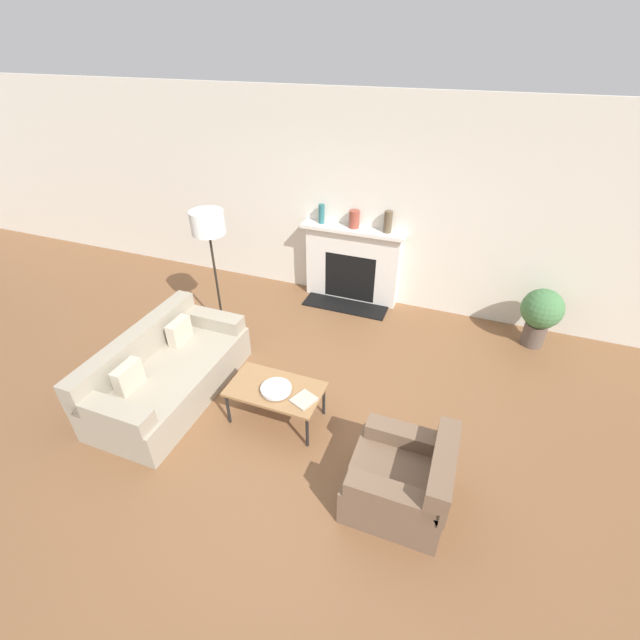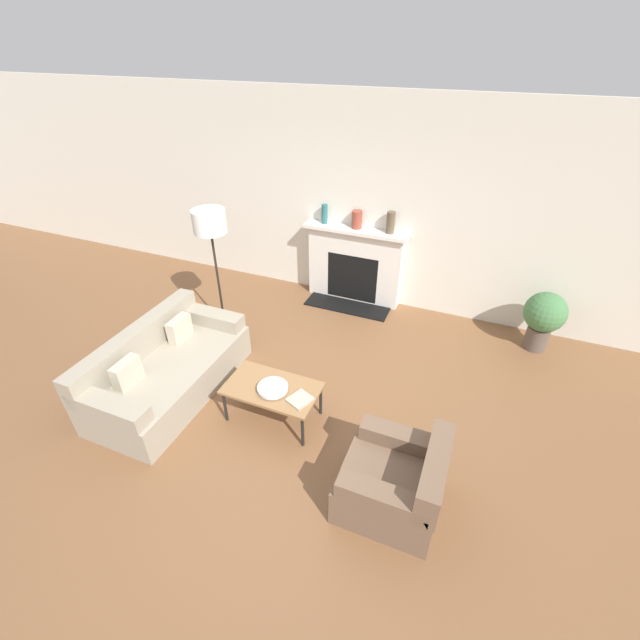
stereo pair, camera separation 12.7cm
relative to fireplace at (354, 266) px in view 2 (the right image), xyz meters
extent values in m
plane|color=brown|center=(0.10, -2.68, -0.56)|extent=(18.00, 18.00, 0.00)
cube|color=silver|center=(0.10, 0.14, 0.89)|extent=(18.00, 0.06, 2.90)
cube|color=silver|center=(0.00, 0.01, -0.01)|extent=(1.40, 0.20, 1.10)
cube|color=black|center=(0.00, -0.07, -0.16)|extent=(0.77, 0.04, 0.71)
cube|color=black|center=(0.00, -0.27, -0.55)|extent=(1.26, 0.40, 0.02)
cube|color=silver|center=(0.00, -0.02, 0.56)|extent=(1.52, 0.28, 0.05)
cube|color=#9E937F|center=(-1.25, -2.74, -0.36)|extent=(0.94, 1.89, 0.41)
cube|color=#9E937F|center=(-1.63, -2.74, 0.02)|extent=(0.20, 1.89, 0.34)
cube|color=#9E937F|center=(-1.25, -3.57, -0.07)|extent=(0.87, 0.22, 0.17)
cube|color=#9E937F|center=(-1.25, -1.90, -0.07)|extent=(0.87, 0.22, 0.17)
cube|color=#C0B49C|center=(-1.39, -3.16, -0.02)|extent=(0.12, 0.32, 0.28)
cube|color=#C0B49C|center=(-1.39, -2.31, -0.02)|extent=(0.12, 0.32, 0.28)
cube|color=brown|center=(1.40, -3.17, -0.37)|extent=(0.82, 0.81, 0.39)
cube|color=brown|center=(1.73, -3.17, 0.00)|extent=(0.18, 0.81, 0.34)
cube|color=brown|center=(1.40, -2.86, -0.10)|extent=(0.74, 0.18, 0.15)
cube|color=brown|center=(1.40, -3.48, -0.10)|extent=(0.74, 0.18, 0.15)
cube|color=olive|center=(0.02, -2.67, -0.15)|extent=(0.97, 0.55, 0.03)
cylinder|color=black|center=(-0.43, -2.91, -0.36)|extent=(0.03, 0.03, 0.39)
cylinder|color=black|center=(0.46, -2.91, -0.36)|extent=(0.03, 0.03, 0.39)
cylinder|color=black|center=(-0.43, -2.44, -0.36)|extent=(0.03, 0.03, 0.39)
cylinder|color=black|center=(0.46, -2.44, -0.36)|extent=(0.03, 0.03, 0.39)
cylinder|color=silver|center=(0.05, -2.71, -0.13)|extent=(0.11, 0.11, 0.01)
cylinder|color=silver|center=(0.05, -2.71, -0.10)|extent=(0.31, 0.31, 0.04)
cube|color=#B2A893|center=(0.36, -2.73, -0.12)|extent=(0.27, 0.28, 0.02)
cylinder|color=black|center=(-1.40, -1.43, -0.55)|extent=(0.35, 0.35, 0.03)
cylinder|color=black|center=(-1.40, -1.43, 0.18)|extent=(0.03, 0.03, 1.42)
cylinder|color=white|center=(-1.40, -1.43, 0.99)|extent=(0.41, 0.41, 0.28)
cylinder|color=#28666B|center=(-0.49, 0.01, 0.73)|extent=(0.09, 0.09, 0.28)
cylinder|color=brown|center=(0.00, 0.01, 0.71)|extent=(0.15, 0.15, 0.25)
cylinder|color=brown|center=(0.48, 0.01, 0.74)|extent=(0.11, 0.11, 0.30)
cylinder|color=brown|center=(2.60, -0.28, -0.40)|extent=(0.28, 0.28, 0.32)
sphere|color=#477A47|center=(2.60, -0.28, -0.01)|extent=(0.51, 0.51, 0.51)
camera|label=1|loc=(1.59, -5.53, 2.87)|focal=24.00mm
camera|label=2|loc=(1.70, -5.48, 2.87)|focal=24.00mm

